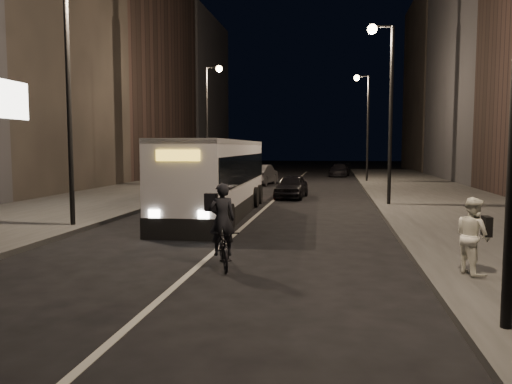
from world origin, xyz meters
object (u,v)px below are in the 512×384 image
at_px(streetlight_left_near, 75,68).
at_px(car_near, 291,186).
at_px(city_bus, 217,175).
at_px(cyclist_on_bicycle, 223,240).
at_px(streetlight_right_far, 365,113).
at_px(car_far, 340,170).
at_px(pedestrian_woman, 473,236).
at_px(car_mid, 261,175).
at_px(streetlight_right_mid, 385,90).
at_px(streetlight_left_far, 210,109).

distance_m(streetlight_left_near, car_near, 13.92).
relative_size(city_bus, cyclist_on_bicycle, 5.76).
xyz_separation_m(streetlight_right_far, city_bus, (-6.93, -19.80, -3.71)).
bearing_deg(streetlight_right_far, car_near, -110.03).
height_order(car_near, car_far, car_near).
height_order(streetlight_right_far, streetlight_left_near, same).
distance_m(streetlight_right_far, cyclist_on_bicycle, 29.28).
bearing_deg(pedestrian_woman, city_bus, 17.60).
relative_size(city_bus, car_mid, 2.51).
height_order(streetlight_right_far, city_bus, streetlight_right_far).
distance_m(pedestrian_woman, car_far, 37.32).
bearing_deg(car_near, streetlight_right_mid, -34.39).
distance_m(city_bus, pedestrian_woman, 11.79).
distance_m(streetlight_right_far, car_mid, 9.45).
height_order(car_near, car_mid, car_mid).
bearing_deg(streetlight_right_mid, pedestrian_woman, -87.33).
bearing_deg(car_mid, car_near, 114.78).
relative_size(car_near, car_mid, 0.84).
height_order(streetlight_left_far, car_mid, streetlight_left_far).
relative_size(streetlight_right_mid, cyclist_on_bicycle, 4.12).
relative_size(streetlight_right_far, streetlight_left_near, 1.00).
height_order(cyclist_on_bicycle, car_far, cyclist_on_bicycle).
bearing_deg(car_mid, car_far, -110.15).
relative_size(streetlight_left_far, pedestrian_woman, 5.09).
bearing_deg(streetlight_right_far, cyclist_on_bicycle, -99.38).
relative_size(streetlight_right_far, cyclist_on_bicycle, 4.12).
xyz_separation_m(streetlight_left_near, car_far, (8.93, 32.40, -4.76)).
bearing_deg(cyclist_on_bicycle, city_bus, 86.77).
bearing_deg(cyclist_on_bicycle, car_mid, 78.93).
bearing_deg(car_far, streetlight_left_far, -114.24).
xyz_separation_m(streetlight_right_mid, pedestrian_woman, (0.60, -12.84, -4.40)).
height_order(cyclist_on_bicycle, pedestrian_woman, cyclist_on_bicycle).
relative_size(streetlight_left_near, cyclist_on_bicycle, 4.12).
height_order(streetlight_right_far, car_mid, streetlight_right_far).
bearing_deg(streetlight_right_mid, streetlight_right_far, 90.00).
bearing_deg(pedestrian_woman, car_far, -18.58).
distance_m(streetlight_left_far, city_bus, 14.77).
height_order(streetlight_right_mid, streetlight_left_far, same).
distance_m(car_near, car_mid, 9.65).
xyz_separation_m(streetlight_left_near, car_mid, (3.09, 20.72, -4.62)).
distance_m(streetlight_left_near, car_far, 33.94).
distance_m(streetlight_left_near, city_bus, 6.73).
bearing_deg(streetlight_right_far, city_bus, -109.30).
bearing_deg(car_near, streetlight_left_far, 137.47).
relative_size(cyclist_on_bicycle, car_near, 0.52).
bearing_deg(streetlight_right_mid, city_bus, -151.29).
bearing_deg(car_near, car_mid, 112.19).
relative_size(cyclist_on_bicycle, car_mid, 0.44).
bearing_deg(car_mid, pedestrian_woman, 114.14).
relative_size(streetlight_left_far, cyclist_on_bicycle, 4.12).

